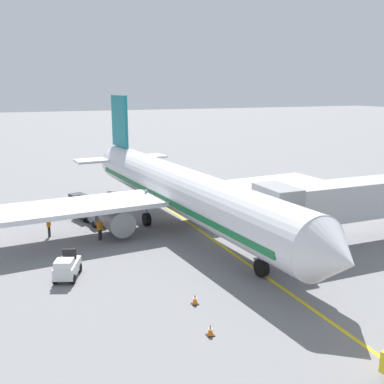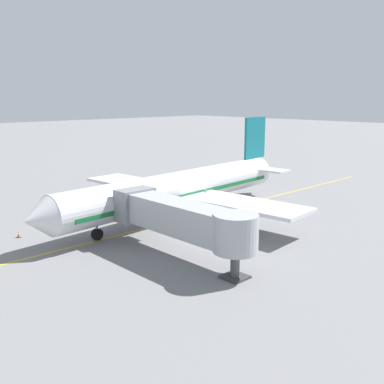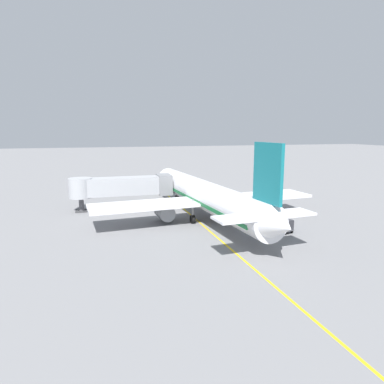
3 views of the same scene
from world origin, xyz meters
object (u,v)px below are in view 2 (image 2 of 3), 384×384
Objects in this scene: baggage_tug_lead at (168,197)px; safety_cone_nose_right at (19,235)px; ground_crew_loader at (138,199)px; baggage_cart_second_in_train at (193,189)px; jet_bridge at (182,218)px; safety_cone_nose_left at (53,229)px; parked_airliner at (180,189)px; baggage_cart_front at (176,192)px; ground_crew_wing_walker at (137,192)px; baggage_tug_spare at (187,192)px; baggage_tug_trailing at (78,205)px.

baggage_tug_lead reaches higher than safety_cone_nose_right.
safety_cone_nose_right is at bearing 97.01° from ground_crew_loader.
ground_crew_loader is (-0.03, 9.26, 0.00)m from baggage_cart_second_in_train.
jet_bridge is 25.40× the size of safety_cone_nose_left.
parked_airliner is at bearing -108.04° from safety_cone_nose_left.
baggage_cart_front is at bearing -40.44° from jet_bridge.
baggage_cart_front is 19.02m from safety_cone_nose_left.
parked_airliner is 10.73m from ground_crew_wing_walker.
ground_crew_loader is at bearing 6.13° from parked_airliner.
ground_crew_wing_walker is at bearing 24.37° from baggage_tug_lead.
baggage_tug_spare is at bearing -93.27° from baggage_cart_front.
safety_cone_nose_left is at bearing 71.96° from parked_airliner.
baggage_tug_lead and baggage_tug_trailing have the same top height.
baggage_tug_spare is 1.14m from baggage_cart_second_in_train.
safety_cone_nose_left is 1.00× the size of safety_cone_nose_right.
safety_cone_nose_right is (-1.94, 15.78, -0.66)m from ground_crew_loader.
parked_airliner is 63.31× the size of safety_cone_nose_left.
jet_bridge is at bearing 142.77° from baggage_tug_lead.
baggage_cart_front is at bearing -38.84° from parked_airliner.
jet_bridge is 5.04× the size of baggage_cart_second_in_train.
safety_cone_nose_left is (-2.53, 12.56, -0.66)m from ground_crew_loader.
safety_cone_nose_right is (14.95, 7.64, -3.17)m from jet_bridge.
jet_bridge is 23.08m from ground_crew_wing_walker.
baggage_cart_front is (6.88, -5.54, -2.24)m from parked_airliner.
parked_airliner is 10.34m from baggage_tug_spare.
baggage_cart_front is (16.91, -14.41, -2.51)m from jet_bridge.
ground_crew_loader is (0.61, 4.24, 0.24)m from baggage_tug_lead.
jet_bridge is at bearing 134.21° from baggage_cart_second_in_train.
jet_bridge is 15.36m from safety_cone_nose_left.
ground_crew_wing_walker is at bearing -88.89° from baggage_tug_trailing.
baggage_tug_trailing is 4.69× the size of safety_cone_nose_left.
jet_bridge is at bearing 135.91° from baggage_tug_spare.
baggage_cart_front is 5.04× the size of safety_cone_nose_right.
ground_crew_loader is (-3.34, -6.37, 0.24)m from baggage_tug_trailing.
baggage_cart_front is 1.76× the size of ground_crew_wing_walker.
safety_cone_nose_left is at bearing 96.52° from baggage_tug_lead.
baggage_tug_trailing and baggage_tug_spare have the same top height.
baggage_tug_trailing is at bearing 62.34° from ground_crew_loader.
baggage_tug_trailing is at bearing 76.72° from baggage_tug_spare.
baggage_cart_front is 1.00× the size of baggage_cart_second_in_train.
ground_crew_wing_walker is (3.59, 5.77, 0.24)m from baggage_tug_spare.
baggage_cart_second_in_train is (0.01, -2.98, 0.00)m from baggage_cart_front.
baggage_cart_front is (-3.32, -12.65, 0.24)m from baggage_tug_trailing.
baggage_cart_second_in_train is 5.04× the size of safety_cone_nose_left.
parked_airliner is 17.47m from safety_cone_nose_right.
parked_airliner is at bearing -106.58° from safety_cone_nose_right.
jet_bridge reaches higher than safety_cone_nose_right.
jet_bridge is at bearing 152.75° from ground_crew_wing_walker.
parked_airliner is 13.51× the size of baggage_tug_spare.
safety_cone_nose_left is (14.36, 4.43, -3.17)m from jet_bridge.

